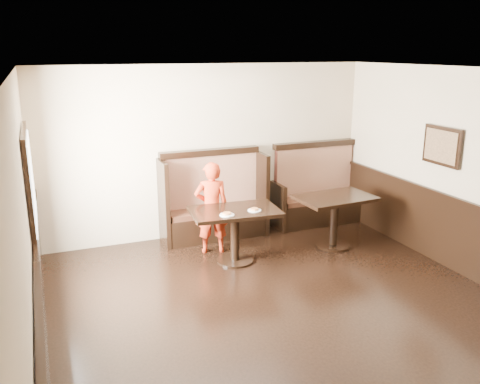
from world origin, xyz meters
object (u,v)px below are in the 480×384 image
booth_neighbor (316,196)px  table_neighbor (335,209)px  booth_main (213,206)px  child (212,208)px  table_main (235,222)px

booth_neighbor → table_neighbor: (-0.34, -1.13, 0.13)m
booth_main → child: 0.71m
table_main → booth_main: bearing=92.1°
table_main → child: (-0.19, 0.49, 0.09)m
table_neighbor → child: (-1.85, 0.50, 0.10)m
table_main → table_neighbor: table_neighbor is taller
table_neighbor → child: size_ratio=0.87×
booth_main → table_neighbor: 1.97m
table_main → child: 0.53m
table_neighbor → table_main: bearing=175.6°
child → table_neighbor: bearing=177.7°
booth_main → table_main: (-0.06, -1.13, 0.09)m
booth_main → child: bearing=-110.6°
booth_neighbor → table_main: booth_neighbor is taller
booth_main → booth_neighbor: bearing=-0.1°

